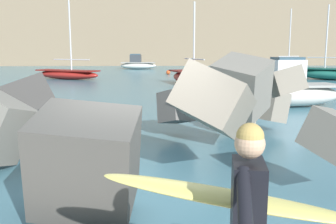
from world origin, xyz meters
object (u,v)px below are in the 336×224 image
(mooring_buoy_inner, at_px, (22,93))
(boat_near_centre, at_px, (286,67))
(surfer_with_board, at_px, (241,218))
(boat_far_centre, at_px, (329,73))
(mooring_buoy_middle, at_px, (168,72))
(boat_far_right, at_px, (292,91))
(mooring_buoy_outer, at_px, (270,72))
(boat_mid_centre, at_px, (67,74))
(boat_far_left, at_px, (191,78))
(boat_mid_left, at_px, (138,64))

(mooring_buoy_inner, bearing_deg, boat_near_centre, 44.95)
(surfer_with_board, xyz_separation_m, boat_far_centre, (14.42, 28.71, -0.73))
(mooring_buoy_middle, bearing_deg, boat_far_right, -78.59)
(surfer_with_board, distance_m, mooring_buoy_middle, 36.24)
(boat_far_right, height_order, mooring_buoy_outer, boat_far_right)
(boat_near_centre, bearing_deg, mooring_buoy_inner, -135.05)
(boat_mid_centre, height_order, boat_far_right, boat_mid_centre)
(boat_near_centre, distance_m, boat_mid_centre, 24.88)
(boat_mid_centre, distance_m, mooring_buoy_outer, 20.50)
(boat_near_centre, relative_size, mooring_buoy_inner, 16.20)
(mooring_buoy_outer, bearing_deg, mooring_buoy_inner, -136.46)
(boat_mid_centre, xyz_separation_m, boat_far_right, (13.52, -16.47, 0.24))
(mooring_buoy_inner, bearing_deg, boat_far_left, 32.70)
(boat_mid_centre, distance_m, boat_far_right, 21.31)
(surfer_with_board, height_order, boat_far_left, boat_far_left)
(surfer_with_board, xyz_separation_m, boat_far_right, (5.60, 13.81, -0.57))
(boat_far_left, bearing_deg, surfer_with_board, -95.21)
(boat_near_centre, xyz_separation_m, boat_far_centre, (-0.45, -11.57, 0.04))
(boat_far_centre, xyz_separation_m, mooring_buoy_outer, (-2.71, 7.48, -0.32))
(boat_mid_left, bearing_deg, boat_mid_centre, -108.15)
(boat_mid_left, height_order, mooring_buoy_outer, boat_mid_left)
(boat_far_centre, relative_size, mooring_buoy_middle, 14.18)
(surfer_with_board, height_order, mooring_buoy_middle, surfer_with_board)
(boat_near_centre, bearing_deg, surfer_with_board, -110.26)
(boat_mid_left, bearing_deg, mooring_buoy_inner, -100.13)
(boat_mid_left, distance_m, boat_far_right, 34.20)
(boat_near_centre, height_order, boat_far_centre, boat_near_centre)
(boat_far_left, xyz_separation_m, boat_far_centre, (12.22, 4.59, -0.00))
(boat_far_left, xyz_separation_m, mooring_buoy_inner, (-9.84, -6.32, -0.32))
(boat_near_centre, height_order, mooring_buoy_outer, boat_near_centre)
(boat_near_centre, distance_m, boat_mid_left, 18.57)
(boat_mid_centre, relative_size, mooring_buoy_middle, 15.34)
(mooring_buoy_inner, bearing_deg, mooring_buoy_middle, 64.62)
(surfer_with_board, height_order, boat_mid_centre, boat_mid_centre)
(boat_mid_centre, distance_m, boat_far_centre, 22.39)
(surfer_with_board, xyz_separation_m, boat_mid_left, (-2.42, 47.06, -0.64))
(surfer_with_board, height_order, boat_mid_left, surfer_with_board)
(boat_far_centre, bearing_deg, mooring_buoy_outer, 109.95)
(boat_far_left, xyz_separation_m, mooring_buoy_middle, (-1.11, 12.09, -0.32))
(boat_near_centre, bearing_deg, boat_far_left, -128.10)
(boat_far_right, height_order, mooring_buoy_inner, boat_far_right)
(mooring_buoy_outer, bearing_deg, boat_mid_centre, -163.25)
(boat_far_centre, bearing_deg, boat_mid_centre, 175.97)
(boat_far_right, xyz_separation_m, mooring_buoy_outer, (6.10, 22.37, -0.48))
(boat_mid_centre, distance_m, mooring_buoy_inner, 12.49)
(surfer_with_board, bearing_deg, boat_far_centre, 63.33)
(boat_near_centre, distance_m, mooring_buoy_middle, 14.38)
(boat_mid_centre, distance_m, mooring_buoy_middle, 10.78)
(boat_mid_centre, bearing_deg, mooring_buoy_outer, 16.75)
(boat_mid_left, height_order, mooring_buoy_middle, boat_mid_left)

